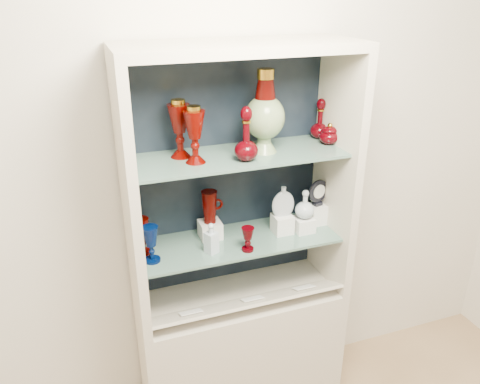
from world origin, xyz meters
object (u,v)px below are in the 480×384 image
object	(u,v)px
pedestal_lamp_left	(179,129)
flat_flask	(283,201)
ruby_goblet_small	(248,239)
cameo_medallion	(318,192)
ruby_decanter_b	(320,118)
enamel_urn	(265,112)
cobalt_goblet	(151,244)
ruby_decanter_a	(246,131)
lidded_bowl	(329,133)
clear_round_decanter	(305,205)
ruby_goblet_tall	(142,236)
pedestal_lamp_right	(195,135)
clear_square_bottle	(211,238)
ruby_pitcher	(210,207)

from	to	relation	value
pedestal_lamp_left	flat_flask	distance (m)	0.60
ruby_goblet_small	cameo_medallion	world-z (taller)	cameo_medallion
ruby_decanter_b	flat_flask	xyz separation A→B (m)	(-0.22, -0.10, -0.36)
enamel_urn	cobalt_goblet	world-z (taller)	enamel_urn
flat_flask	cameo_medallion	world-z (taller)	flat_flask
ruby_decanter_a	lidded_bowl	size ratio (longest dim) A/B	2.53
ruby_goblet_small	clear_round_decanter	world-z (taller)	clear_round_decanter
flat_flask	clear_round_decanter	xyz separation A→B (m)	(0.10, -0.02, -0.03)
ruby_goblet_tall	clear_round_decanter	size ratio (longest dim) A/B	1.24
pedestal_lamp_right	ruby_decanter_b	bearing A→B (deg)	11.01
pedestal_lamp_left	ruby_decanter_b	xyz separation A→B (m)	(0.68, 0.04, -0.02)
enamel_urn	clear_square_bottle	distance (m)	0.60
pedestal_lamp_left	clear_round_decanter	xyz separation A→B (m)	(0.56, -0.08, -0.40)
pedestal_lamp_left	ruby_decanter_a	world-z (taller)	ruby_decanter_a
clear_square_bottle	clear_round_decanter	distance (m)	0.48
ruby_decanter_b	ruby_goblet_small	bearing A→B (deg)	-155.27
ruby_goblet_tall	flat_flask	world-z (taller)	flat_flask
ruby_decanter_a	lidded_bowl	bearing A→B (deg)	10.50
pedestal_lamp_left	cobalt_goblet	distance (m)	0.50
ruby_decanter_b	ruby_pitcher	xyz separation A→B (m)	(-0.56, -0.03, -0.36)
pedestal_lamp_left	flat_flask	world-z (taller)	pedestal_lamp_left
ruby_goblet_small	pedestal_lamp_left	bearing A→B (deg)	146.40
clear_round_decanter	pedestal_lamp_left	bearing A→B (deg)	171.59
ruby_decanter_b	clear_square_bottle	xyz separation A→B (m)	(-0.59, -0.16, -0.45)
ruby_decanter_a	pedestal_lamp_right	bearing A→B (deg)	166.21
pedestal_lamp_left	cameo_medallion	size ratio (longest dim) A/B	1.79
pedestal_lamp_right	pedestal_lamp_left	bearing A→B (deg)	115.83
ruby_decanter_a	ruby_goblet_tall	xyz separation A→B (m)	(-0.44, 0.11, -0.46)
pedestal_lamp_left	ruby_decanter_b	size ratio (longest dim) A/B	1.21
ruby_decanter_a	ruby_decanter_b	size ratio (longest dim) A/B	1.27
lidded_bowl	flat_flask	xyz separation A→B (m)	(-0.22, -0.00, -0.30)
ruby_goblet_tall	cameo_medallion	xyz separation A→B (m)	(0.86, -0.00, 0.08)
lidded_bowl	cameo_medallion	world-z (taller)	lidded_bowl
cobalt_goblet	cameo_medallion	size ratio (longest dim) A/B	1.21
cameo_medallion	ruby_decanter_a	bearing A→B (deg)	-179.08
ruby_decanter_a	clear_round_decanter	bearing A→B (deg)	9.69
flat_flask	cameo_medallion	distance (m)	0.20
ruby_decanter_a	cobalt_goblet	bearing A→B (deg)	176.15
ruby_goblet_small	ruby_goblet_tall	bearing A→B (deg)	163.44
flat_flask	clear_round_decanter	size ratio (longest dim) A/B	1.10
ruby_decanter_a	enamel_urn	bearing A→B (deg)	36.19
cobalt_goblet	clear_square_bottle	world-z (taller)	cobalt_goblet
lidded_bowl	clear_round_decanter	xyz separation A→B (m)	(-0.12, -0.03, -0.33)
enamel_urn	ruby_goblet_small	xyz separation A→B (m)	(-0.11, -0.11, -0.54)
ruby_pitcher	ruby_decanter_a	bearing A→B (deg)	-48.94
ruby_decanter_b	enamel_urn	bearing A→B (deg)	-164.24
flat_flask	clear_round_decanter	bearing A→B (deg)	-7.21
pedestal_lamp_left	enamel_urn	distance (m)	0.37
ruby_goblet_tall	flat_flask	distance (m)	0.67
ruby_goblet_small	flat_flask	distance (m)	0.26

